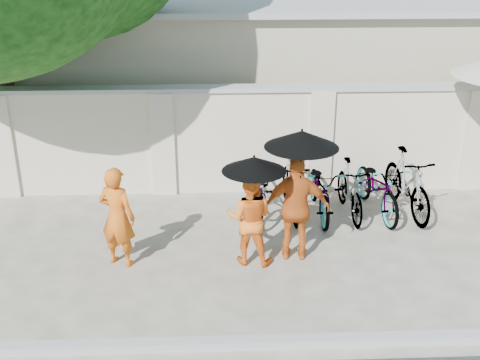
{
  "coord_description": "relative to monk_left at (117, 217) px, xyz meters",
  "views": [
    {
      "loc": [
        0.01,
        -7.75,
        4.74
      ],
      "look_at": [
        0.37,
        1.02,
        1.1
      ],
      "focal_mm": 45.0,
      "sensor_mm": 36.0,
      "label": 1
    }
  ],
  "objects": [
    {
      "name": "monk_center",
      "position": [
        1.99,
        -0.02,
        -0.05
      ],
      "size": [
        0.83,
        0.71,
        1.48
      ],
      "primitive_type": "imported",
      "rotation": [
        0.0,
        0.0,
        2.91
      ],
      "color": "orange",
      "rests_on": "ground"
    },
    {
      "name": "building_behind",
      "position": [
        3.49,
        6.59,
        0.81
      ],
      "size": [
        14.0,
        6.0,
        3.2
      ],
      "primitive_type": "cube",
      "color": "#B3AA8E",
      "rests_on": "ground"
    },
    {
      "name": "bike_3",
      "position": [
        3.86,
        1.54,
        -0.3
      ],
      "size": [
        0.54,
        1.67,
        0.99
      ],
      "primitive_type": "imported",
      "rotation": [
        0.0,
        0.0,
        0.05
      ],
      "color": "gray",
      "rests_on": "ground"
    },
    {
      "name": "ground",
      "position": [
        1.49,
        -0.41,
        -0.79
      ],
      "size": [
        80.0,
        80.0,
        0.0
      ],
      "primitive_type": "plane",
      "color": "#B8AC9A"
    },
    {
      "name": "monk_left",
      "position": [
        0.0,
        0.0,
        0.0
      ],
      "size": [
        0.68,
        0.57,
        1.58
      ],
      "primitive_type": "imported",
      "rotation": [
        0.0,
        0.0,
        2.74
      ],
      "color": "orange",
      "rests_on": "ground"
    },
    {
      "name": "bike_5",
      "position": [
        4.9,
        1.61,
        -0.22
      ],
      "size": [
        0.78,
        1.96,
        1.15
      ],
      "primitive_type": "imported",
      "rotation": [
        0.0,
        0.0,
        0.13
      ],
      "color": "gray",
      "rests_on": "ground"
    },
    {
      "name": "bike_1",
      "position": [
        2.82,
        1.64,
        -0.26
      ],
      "size": [
        0.57,
        1.8,
        1.07
      ],
      "primitive_type": "imported",
      "rotation": [
        0.0,
        0.0,
        0.04
      ],
      "color": "gray",
      "rests_on": "ground"
    },
    {
      "name": "compound_wall",
      "position": [
        2.49,
        2.79,
        0.21
      ],
      "size": [
        20.0,
        0.3,
        2.0
      ],
      "primitive_type": "cube",
      "color": "beige",
      "rests_on": "ground"
    },
    {
      "name": "kerb",
      "position": [
        1.49,
        -2.11,
        -0.73
      ],
      "size": [
        40.0,
        0.16,
        0.12
      ],
      "primitive_type": "cube",
      "color": "#A3A3A3",
      "rests_on": "ground"
    },
    {
      "name": "parasol_right",
      "position": [
        2.72,
        -0.01,
        1.19
      ],
      "size": [
        1.09,
        1.09,
        1.14
      ],
      "color": "black",
      "rests_on": "ground"
    },
    {
      "name": "bike_4",
      "position": [
        4.38,
        1.62,
        -0.29
      ],
      "size": [
        0.91,
        1.97,
        1.0
      ],
      "primitive_type": "imported",
      "rotation": [
        0.0,
        0.0,
        0.13
      ],
      "color": "gray",
      "rests_on": "ground"
    },
    {
      "name": "bike_0",
      "position": [
        2.3,
        1.65,
        -0.32
      ],
      "size": [
        0.74,
        1.84,
        0.95
      ],
      "primitive_type": "imported",
      "rotation": [
        0.0,
        0.0,
        -0.06
      ],
      "color": "gray",
      "rests_on": "ground"
    },
    {
      "name": "bike_2",
      "position": [
        3.34,
        1.59,
        -0.31
      ],
      "size": [
        0.65,
        1.84,
        0.97
      ],
      "primitive_type": "imported",
      "rotation": [
        0.0,
        0.0,
        0.0
      ],
      "color": "gray",
      "rests_on": "ground"
    },
    {
      "name": "monk_right",
      "position": [
        2.7,
        0.07,
        0.06
      ],
      "size": [
        1.03,
        0.49,
        1.7
      ],
      "primitive_type": "imported",
      "rotation": [
        0.0,
        0.0,
        3.06
      ],
      "color": "#CF601E",
      "rests_on": "ground"
    },
    {
      "name": "parasol_center",
      "position": [
        2.04,
        -0.1,
        0.85
      ],
      "size": [
        0.94,
        0.94,
        0.92
      ],
      "color": "black",
      "rests_on": "ground"
    }
  ]
}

